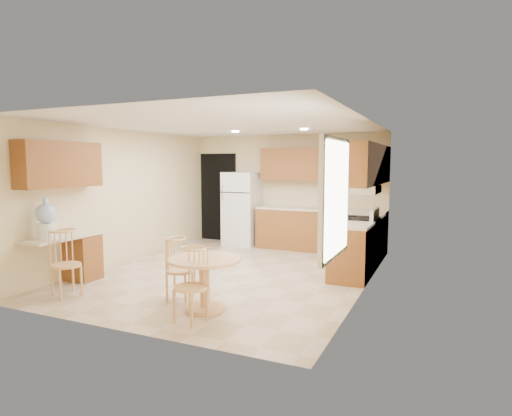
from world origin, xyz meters
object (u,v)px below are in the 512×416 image
at_px(chair_table_a, 176,264).
at_px(chair_table_b, 186,279).
at_px(chair_desk, 60,258).
at_px(water_crock, 46,220).
at_px(refrigerator, 242,209).
at_px(stove, 358,243).
at_px(dining_table, 205,276).

relative_size(chair_table_a, chair_table_b, 0.96).
xyz_separation_m(chair_desk, water_crock, (-0.45, 0.18, 0.48)).
bearing_deg(chair_desk, water_crock, -90.80).
distance_m(refrigerator, water_crock, 4.49).
xyz_separation_m(refrigerator, water_crock, (-1.05, -4.36, 0.21)).
xyz_separation_m(refrigerator, chair_desk, (-0.60, -4.54, -0.27)).
bearing_deg(stove, water_crock, -141.33).
bearing_deg(chair_desk, refrigerator, -166.78).
xyz_separation_m(refrigerator, dining_table, (1.51, -4.19, -0.39)).
xyz_separation_m(chair_table_b, chair_desk, (-2.16, 0.15, 0.03)).
xyz_separation_m(refrigerator, chair_table_b, (1.56, -4.68, -0.30)).
bearing_deg(dining_table, chair_table_b, -84.20).
height_order(refrigerator, chair_desk, refrigerator).
height_order(refrigerator, chair_table_b, refrigerator).
relative_size(stove, dining_table, 1.18).
xyz_separation_m(stove, chair_desk, (-3.47, -3.32, 0.10)).
distance_m(stove, water_crock, 5.06).
relative_size(stove, chair_table_b, 1.24).
bearing_deg(dining_table, chair_desk, -170.66).
distance_m(stove, chair_desk, 4.81).
distance_m(refrigerator, chair_table_a, 4.15).
xyz_separation_m(stove, dining_table, (-1.36, -2.97, -0.02)).
bearing_deg(chair_table_b, refrigerator, -61.77).
height_order(refrigerator, stove, refrigerator).
distance_m(stove, chair_table_a, 3.39).
height_order(dining_table, water_crock, water_crock).
height_order(dining_table, chair_table_a, chair_table_a).
bearing_deg(chair_table_a, chair_desk, -83.60).
distance_m(chair_table_b, chair_desk, 2.17).
bearing_deg(water_crock, chair_table_b, -7.05).
relative_size(dining_table, chair_table_b, 1.05).
bearing_deg(chair_table_b, water_crock, 2.74).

